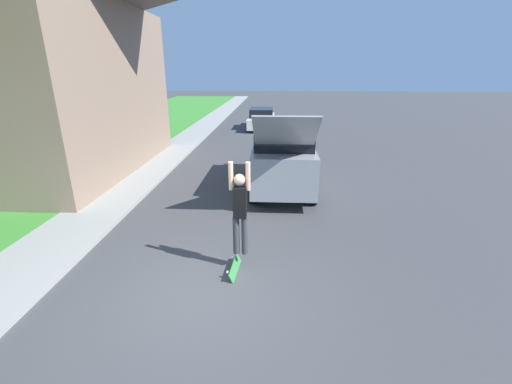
{
  "coord_description": "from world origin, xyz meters",
  "views": [
    {
      "loc": [
        1.38,
        -5.12,
        3.82
      ],
      "look_at": [
        0.95,
        2.51,
        1.07
      ],
      "focal_mm": 24.0,
      "sensor_mm": 36.0,
      "label": 1
    }
  ],
  "objects_px": {
    "skateboard": "(235,268)",
    "car_down_street": "(262,119)",
    "skateboarder": "(240,208)",
    "suv_parked": "(283,153)"
  },
  "relations": [
    {
      "from": "suv_parked",
      "to": "skateboard",
      "type": "distance_m",
      "value": 5.47
    },
    {
      "from": "suv_parked",
      "to": "skateboarder",
      "type": "relative_size",
      "value": 2.91
    },
    {
      "from": "suv_parked",
      "to": "car_down_street",
      "type": "relative_size",
      "value": 1.29
    },
    {
      "from": "suv_parked",
      "to": "skateboarder",
      "type": "height_order",
      "value": "suv_parked"
    },
    {
      "from": "suv_parked",
      "to": "skateboard",
      "type": "bearing_deg",
      "value": -100.92
    },
    {
      "from": "car_down_street",
      "to": "skateboarder",
      "type": "relative_size",
      "value": 2.25
    },
    {
      "from": "skateboard",
      "to": "car_down_street",
      "type": "bearing_deg",
      "value": 90.64
    },
    {
      "from": "car_down_street",
      "to": "skateboarder",
      "type": "height_order",
      "value": "skateboarder"
    },
    {
      "from": "skateboard",
      "to": "suv_parked",
      "type": "bearing_deg",
      "value": 79.08
    },
    {
      "from": "suv_parked",
      "to": "skateboarder",
      "type": "bearing_deg",
      "value": -100.08
    }
  ]
}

